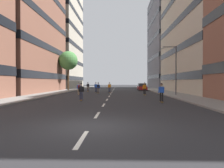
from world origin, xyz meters
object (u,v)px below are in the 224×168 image
(street_tree_near, at_px, (68,61))
(skater_3, at_px, (98,87))
(skater_7, at_px, (161,92))
(skater_5, at_px, (96,87))
(parked_car_near, at_px, (142,87))
(skater_4, at_px, (109,87))
(skater_1, at_px, (79,88))
(skater_2, at_px, (81,90))
(skater_0, at_px, (88,86))
(skater_6, at_px, (145,88))
(streetlamp_right, at_px, (173,65))

(street_tree_near, distance_m, skater_3, 12.93)
(skater_3, relative_size, skater_7, 1.00)
(skater_3, bearing_deg, skater_5, 103.40)
(parked_car_near, relative_size, skater_7, 2.47)
(skater_4, height_order, skater_5, same)
(skater_1, height_order, skater_2, same)
(skater_2, distance_m, skater_7, 7.91)
(parked_car_near, distance_m, street_tree_near, 16.65)
(skater_0, relative_size, skater_4, 1.00)
(skater_0, bearing_deg, skater_5, -63.25)
(skater_6, bearing_deg, skater_5, 137.95)
(skater_3, xyz_separation_m, skater_6, (6.96, -3.86, -0.03))
(skater_1, bearing_deg, parked_car_near, 54.53)
(skater_3, bearing_deg, streetlamp_right, -26.74)
(skater_4, bearing_deg, skater_6, -49.35)
(street_tree_near, bearing_deg, skater_0, -28.22)
(skater_7, bearing_deg, skater_6, 91.57)
(skater_2, xyz_separation_m, skater_3, (0.50, 12.47, 0.00))
(skater_3, height_order, skater_5, same)
(skater_1, bearing_deg, skater_4, 53.22)
(street_tree_near, xyz_separation_m, skater_1, (4.67, -12.80, -5.21))
(skater_1, bearing_deg, skater_0, 91.26)
(streetlamp_right, xyz_separation_m, skater_5, (-11.31, 8.41, -3.15))
(parked_car_near, height_order, skater_3, skater_3)
(parked_car_near, height_order, skater_0, skater_0)
(streetlamp_right, xyz_separation_m, skater_1, (-13.08, 1.95, -3.12))
(skater_0, bearing_deg, skater_6, -48.36)
(parked_car_near, bearing_deg, skater_3, -125.17)
(street_tree_near, height_order, skater_7, street_tree_near)
(streetlamp_right, distance_m, skater_2, 13.55)
(skater_3, bearing_deg, skater_6, -29.01)
(skater_1, relative_size, skater_4, 1.00)
(street_tree_near, relative_size, skater_6, 4.54)
(skater_4, bearing_deg, parked_car_near, 55.33)
(skater_0, height_order, skater_4, same)
(street_tree_near, height_order, skater_6, street_tree_near)
(skater_5, bearing_deg, skater_6, -42.05)
(skater_3, distance_m, skater_4, 2.83)
(skater_2, relative_size, skater_7, 1.00)
(streetlamp_right, bearing_deg, street_tree_near, 140.27)
(street_tree_near, distance_m, skater_5, 10.44)
(parked_car_near, relative_size, skater_2, 2.47)
(skater_4, xyz_separation_m, skater_6, (5.25, -6.11, 0.00))
(skater_5, height_order, skater_6, same)
(streetlamp_right, bearing_deg, skater_4, 139.47)
(streetlamp_right, relative_size, skater_4, 3.65)
(parked_car_near, xyz_separation_m, skater_6, (-1.39, -15.71, 0.29))
(skater_3, height_order, skater_4, same)
(street_tree_near, height_order, skater_1, street_tree_near)
(parked_car_near, height_order, streetlamp_right, streetlamp_right)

